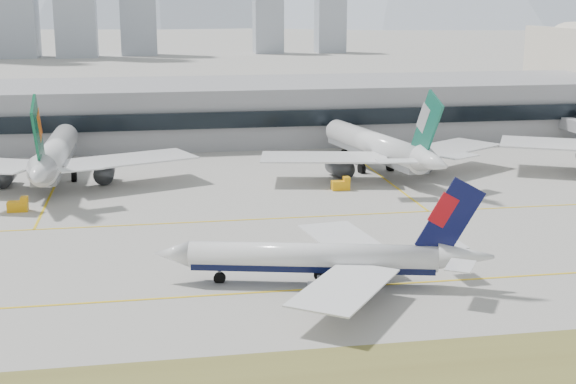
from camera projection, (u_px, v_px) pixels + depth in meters
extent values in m
plane|color=gray|center=(313.00, 276.00, 108.62)|extent=(3000.00, 3000.00, 0.00)
cube|color=brown|center=(379.00, 384.00, 77.96)|extent=(360.00, 18.00, 0.06)
cube|color=yellow|center=(320.00, 289.00, 103.82)|extent=(360.00, 0.45, 0.04)
cube|color=yellow|center=(277.00, 218.00, 137.34)|extent=(360.00, 0.45, 0.04)
cylinder|color=white|center=(313.00, 256.00, 104.43)|extent=(32.23, 11.13, 3.53)
cube|color=black|center=(312.00, 264.00, 104.66)|extent=(31.48, 10.46, 1.59)
cone|color=white|center=(171.00, 254.00, 105.63)|extent=(5.64, 4.61, 3.53)
cone|color=white|center=(466.00, 256.00, 103.05)|extent=(7.82, 5.14, 3.53)
cube|color=white|center=(344.00, 239.00, 113.79)|extent=(10.39, 18.38, 0.21)
cube|color=white|center=(451.00, 244.00, 107.54)|extent=(3.50, 5.16, 0.14)
cylinder|color=#3F4247|center=(331.00, 259.00, 111.19)|extent=(5.86, 3.86, 2.65)
cube|color=#3F4247|center=(331.00, 252.00, 110.95)|extent=(2.24, 0.79, 1.24)
cube|color=white|center=(345.00, 287.00, 94.78)|extent=(16.66, 18.80, 0.21)
cube|color=white|center=(460.00, 266.00, 98.62)|extent=(5.28, 5.86, 0.14)
cylinder|color=#3F4247|center=(329.00, 292.00, 98.51)|extent=(5.86, 3.86, 2.65)
cube|color=#3F4247|center=(330.00, 284.00, 98.27)|extent=(2.24, 0.79, 1.24)
cube|color=#0A0E41|center=(450.00, 219.00, 102.05)|extent=(8.55, 2.39, 11.07)
cube|color=#B70C16|center=(443.00, 210.00, 101.83)|extent=(3.92, 1.32, 4.74)
cylinder|color=#3F4247|center=(220.00, 275.00, 105.88)|extent=(0.42, 0.42, 2.12)
cylinder|color=black|center=(220.00, 278.00, 105.98)|extent=(1.69, 0.98, 1.59)
cylinder|color=#3F4247|center=(319.00, 283.00, 102.80)|extent=(0.42, 0.42, 2.12)
cylinder|color=black|center=(319.00, 286.00, 102.90)|extent=(1.69, 0.98, 1.59)
cylinder|color=#3F4247|center=(320.00, 271.00, 107.26)|extent=(0.42, 0.42, 2.12)
cylinder|color=black|center=(320.00, 274.00, 107.36)|extent=(1.69, 0.98, 1.59)
cylinder|color=white|center=(55.00, 152.00, 164.88)|extent=(5.95, 41.50, 5.48)
cube|color=slate|center=(56.00, 159.00, 165.23)|extent=(5.12, 40.67, 2.47)
cone|color=white|center=(67.00, 134.00, 187.81)|extent=(5.55, 6.39, 5.48)
cone|color=white|center=(38.00, 174.00, 140.42)|extent=(5.59, 9.27, 5.48)
cube|color=white|center=(128.00, 159.00, 161.57)|extent=(28.90, 20.81, 0.33)
cube|color=white|center=(81.00, 169.00, 143.10)|extent=(8.53, 6.13, 0.22)
cylinder|color=#3F4247|center=(104.00, 172.00, 164.12)|extent=(4.19, 6.95, 4.11)
cube|color=#3F4247|center=(104.00, 164.00, 163.74)|extent=(0.44, 2.88, 1.92)
cylinder|color=#3F4247|center=(4.00, 175.00, 161.01)|extent=(4.19, 6.95, 4.11)
cube|color=#3F4247|center=(3.00, 167.00, 160.63)|extent=(0.44, 2.88, 1.92)
cube|color=#0C5434|center=(38.00, 135.00, 141.66)|extent=(0.62, 11.47, 14.70)
cube|color=#E75C0D|center=(38.00, 125.00, 142.40)|extent=(0.66, 5.17, 6.29)
cylinder|color=#3F4247|center=(65.00, 158.00, 181.02)|extent=(0.66, 0.66, 3.29)
cylinder|color=black|center=(65.00, 161.00, 181.18)|extent=(0.99, 2.48, 2.47)
cylinder|color=#3F4247|center=(38.00, 175.00, 164.23)|extent=(0.66, 0.66, 3.29)
cylinder|color=black|center=(39.00, 178.00, 164.39)|extent=(0.99, 2.48, 2.47)
cylinder|color=#3F4247|center=(74.00, 173.00, 165.36)|extent=(0.66, 0.66, 3.29)
cylinder|color=black|center=(74.00, 177.00, 165.52)|extent=(0.99, 2.48, 2.47)
cylinder|color=white|center=(374.00, 144.00, 174.46)|extent=(12.79, 40.80, 5.36)
cube|color=slate|center=(374.00, 151.00, 174.80)|extent=(11.85, 39.86, 2.41)
cone|color=white|center=(331.00, 129.00, 195.71)|extent=(6.41, 7.08, 5.36)
cone|color=white|center=(433.00, 162.00, 151.78)|extent=(6.94, 9.84, 5.36)
cube|color=white|center=(446.00, 148.00, 174.20)|extent=(28.01, 23.82, 0.32)
cube|color=white|center=(460.00, 156.00, 155.61)|extent=(8.47, 7.06, 0.21)
cylinder|color=#3F4247|center=(420.00, 161.00, 175.67)|extent=(5.20, 7.38, 4.02)
cube|color=#3F4247|center=(420.00, 154.00, 175.30)|extent=(0.92, 2.84, 1.88)
cube|color=white|center=(324.00, 157.00, 164.26)|extent=(27.53, 16.60, 0.32)
cube|color=white|center=(396.00, 161.00, 150.83)|extent=(7.94, 4.86, 0.21)
cylinder|color=#3F4247|center=(340.00, 167.00, 169.04)|extent=(5.20, 7.38, 4.02)
cube|color=#3F4247|center=(340.00, 160.00, 168.67)|extent=(0.92, 2.84, 1.88)
cube|color=#155D4A|center=(427.00, 127.00, 152.86)|extent=(2.55, 11.10, 14.37)
cube|color=#A1A4AA|center=(424.00, 118.00, 153.52)|extent=(1.52, 5.07, 6.15)
cylinder|color=#3F4247|center=(344.00, 152.00, 189.46)|extent=(0.64, 0.64, 3.22)
cylinder|color=black|center=(344.00, 154.00, 189.62)|extent=(1.37, 2.54, 2.41)
cylinder|color=#3F4247|center=(362.00, 166.00, 173.24)|extent=(0.64, 0.64, 3.22)
cylinder|color=black|center=(362.00, 169.00, 173.39)|extent=(1.37, 2.54, 2.41)
cylinder|color=#3F4247|center=(390.00, 163.00, 175.63)|extent=(0.64, 0.64, 3.22)
cylinder|color=black|center=(390.00, 166.00, 175.78)|extent=(1.37, 2.54, 2.41)
cube|color=white|center=(576.00, 145.00, 171.99)|extent=(34.48, 27.12, 0.39)
cube|color=gray|center=(227.00, 110.00, 217.03)|extent=(280.00, 42.00, 15.00)
cube|color=black|center=(236.00, 120.00, 196.33)|extent=(280.00, 1.20, 4.00)
cube|color=beige|center=(567.00, 73.00, 253.19)|extent=(2.00, 57.00, 27.90)
cube|color=#F2A30C|center=(18.00, 206.00, 141.76)|extent=(3.50, 2.00, 1.80)
cube|color=#F2A30C|center=(24.00, 200.00, 141.68)|extent=(1.20, 1.80, 1.00)
cylinder|color=black|center=(10.00, 211.00, 140.92)|extent=(0.70, 0.30, 0.70)
cylinder|color=black|center=(12.00, 209.00, 142.45)|extent=(0.70, 0.30, 0.70)
cylinder|color=black|center=(24.00, 210.00, 141.33)|extent=(0.70, 0.30, 0.70)
cylinder|color=black|center=(26.00, 208.00, 142.86)|extent=(0.70, 0.30, 0.70)
cube|color=#F2A30C|center=(340.00, 185.00, 157.96)|extent=(3.50, 2.00, 1.80)
cube|color=#F2A30C|center=(346.00, 179.00, 157.88)|extent=(1.20, 1.80, 1.00)
cylinder|color=black|center=(335.00, 189.00, 157.12)|extent=(0.70, 0.30, 0.70)
cylinder|color=black|center=(334.00, 187.00, 158.65)|extent=(0.70, 0.30, 0.70)
cylinder|color=black|center=(347.00, 189.00, 157.52)|extent=(0.70, 0.30, 0.70)
cylinder|color=black|center=(345.00, 187.00, 159.06)|extent=(0.70, 0.30, 0.70)
cube|color=#9AA2B0|center=(138.00, 3.00, 541.68)|extent=(24.00, 21.60, 70.00)
cube|color=#9AA2B0|center=(268.00, 14.00, 563.38)|extent=(20.00, 18.00, 55.00)
cube|color=#9AA2B0|center=(330.00, 19.00, 571.78)|extent=(20.00, 18.00, 48.00)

